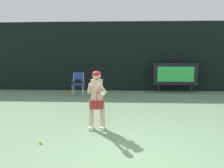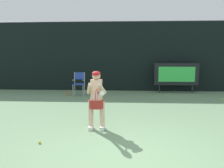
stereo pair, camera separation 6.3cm
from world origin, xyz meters
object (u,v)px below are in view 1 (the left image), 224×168
Objects in this scene: tennis_player at (97,97)px; umpire_chair at (78,82)px; water_bottle at (67,93)px; tennis_racket at (97,95)px; scoreboard at (175,74)px; tennis_ball_spare at (221,99)px; tennis_ball_loose at (40,142)px.

umpire_chair is at bearing 106.05° from tennis_player.
tennis_racket reaches higher than water_bottle.
scoreboard is 8.30× the size of water_bottle.
water_bottle is 5.38m from tennis_player.
water_bottle is at bearing 129.24° from tennis_racket.
umpire_chair is at bearing 172.61° from tennis_ball_spare.
umpire_chair is 1.79× the size of tennis_racket.
umpire_chair is 0.70× the size of tennis_player.
tennis_ball_spare is (4.81, 4.97, -0.98)m from tennis_racket.
water_bottle is 6.01m from tennis_racket.
scoreboard is 1.43× the size of tennis_player.
scoreboard is at bearing 12.65° from water_bottle.
water_bottle reaches higher than tennis_ball_loose.
tennis_racket reaches higher than tennis_ball_loose.
tennis_player is 22.57× the size of tennis_ball_spare.
umpire_chair reaches higher than tennis_ball_loose.
scoreboard is 2.04× the size of umpire_chair.
umpire_chair is 6.02m from tennis_racket.
tennis_ball_loose and tennis_ball_spare have the same top height.
water_bottle is 0.44× the size of tennis_racket.
tennis_ball_loose is 1.00× the size of tennis_ball_spare.
tennis_player is 22.57× the size of tennis_ball_loose.
tennis_player is at bearing -118.06° from scoreboard.
tennis_ball_spare is (6.88, -0.60, -0.09)m from water_bottle.
tennis_racket is (0.08, -0.62, 0.17)m from tennis_player.
tennis_player is (1.49, -5.18, 0.23)m from umpire_chair.
scoreboard is 32.35× the size of tennis_ball_spare.
umpire_chair is 15.88× the size of tennis_ball_loose.
tennis_player is at bearing 116.43° from tennis_racket.
tennis_player is at bearing 44.52° from tennis_ball_loose.
scoreboard is at bearing 11.30° from umpire_chair.
tennis_ball_loose is 8.13m from tennis_ball_spare.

